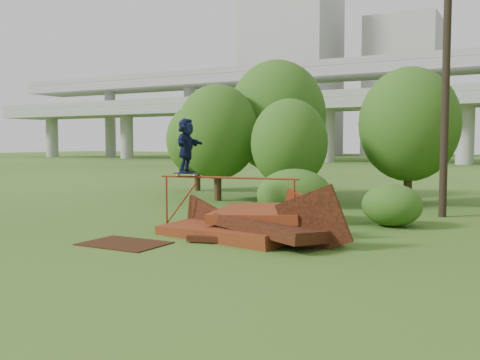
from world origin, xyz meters
The scene contains 17 objects.
ground centered at (0.00, 0.00, 0.00)m, with size 240.00×240.00×0.00m, color #2D5116.
scrap_pile centered at (-0.04, 1.33, 0.36)m, with size 5.90×3.41×2.05m.
grind_rail centered at (-1.17, 1.89, 1.33)m, with size 4.38×0.74×1.70m.
skateboard centered at (-2.52, 1.68, 1.77)m, with size 0.84×0.34×0.08m.
skater centered at (-2.52, 1.68, 2.63)m, with size 1.57×0.50×1.70m, color #101737.
flat_plate centered at (-2.68, -1.08, 0.01)m, with size 2.20×1.57×0.03m, color black.
tree_0 centered at (-5.98, 9.46, 3.22)m, with size 3.86×3.86×5.45m.
tree_1 centered at (-4.40, 12.69, 4.03)m, with size 4.94×4.94×6.87m.
tree_2 centered at (-2.03, 8.69, 2.70)m, with size 3.24×3.24×4.57m.
tree_3 centered at (2.22, 11.98, 3.51)m, with size 4.33×4.33×6.01m.
tree_6 centered at (-9.67, 13.43, 2.89)m, with size 3.52×3.52×4.92m.
shrub_left centered at (-0.21, 4.87, 0.92)m, with size 2.65×2.44×1.83m, color #204813.
shrub_right centered at (2.97, 5.43, 0.69)m, with size 1.96×1.80×1.39m, color #204813.
utility_pole centered at (4.12, 8.58, 5.49)m, with size 1.40×0.28×10.84m.
freeway_overpass centered at (0.00, 62.92, 10.32)m, with size 160.00×15.00×13.70m.
building_left centered at (-38.00, 95.00, 17.50)m, with size 18.00×16.00×35.00m, color #9E9E99.
building_right centered at (-16.00, 102.00, 14.00)m, with size 14.00×14.00×28.00m, color #9E9E99.
Camera 1 is at (6.76, -12.12, 2.72)m, focal length 40.00 mm.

